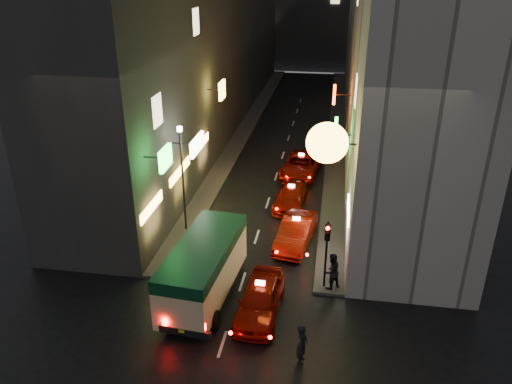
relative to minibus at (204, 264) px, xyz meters
The scene contains 13 objects.
building_left 28.60m from the minibus, 103.56° to the left, with size 7.62×52.00×18.00m.
building_right 29.43m from the minibus, 70.54° to the left, with size 8.22×52.00×18.00m.
sidewalk_left 27.11m from the minibus, 95.81° to the left, with size 1.50×52.00×0.15m, color #403D3B.
sidewalk_right 27.58m from the minibus, 77.92° to the left, with size 1.50×52.00×0.15m, color #403D3B.
minibus is the anchor object (origin of this frame).
taxi_near 3.01m from the minibus, 17.09° to the right, with size 2.54×5.74×1.97m.
taxi_second 6.73m from the minibus, 55.41° to the left, with size 3.08×5.80×1.93m.
taxi_third 10.78m from the minibus, 73.53° to the left, with size 2.36×4.92×1.69m.
taxi_far 15.88m from the minibus, 78.12° to the left, with size 3.01×5.82×1.94m.
pedestrian_crossing 6.02m from the minibus, 36.25° to the right, with size 0.66×0.42×2.00m, color black.
pedestrian_sidewalk 6.01m from the minibus, 13.68° to the left, with size 0.79×0.49×2.10m, color black.
traffic_light 5.75m from the minibus, 14.13° to the left, with size 0.26×0.43×3.50m.
lamp_post 6.78m from the minibus, 114.46° to the left, with size 0.28×0.28×6.22m.
Camera 1 is at (3.96, -11.65, 14.38)m, focal length 35.00 mm.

